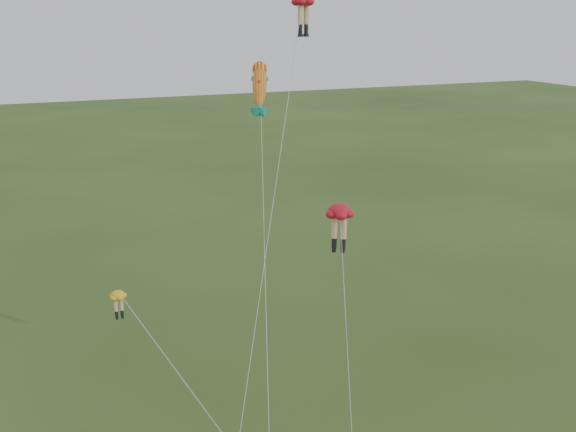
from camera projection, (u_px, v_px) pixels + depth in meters
name	position (u px, v px, depth m)	size (l,w,h in m)	color
legs_kite_red_high	(302.00, 10.00, 37.06)	(9.58, 12.86, 22.16)	red
legs_kite_red_mid	(340.00, 218.00, 31.92)	(2.05, 4.74, 12.02)	red
legs_kite_yellow	(127.00, 309.00, 30.52)	(5.70, 7.93, 8.38)	gold
fish_kite	(260.00, 86.00, 35.82)	(4.30, 11.37, 18.75)	yellow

